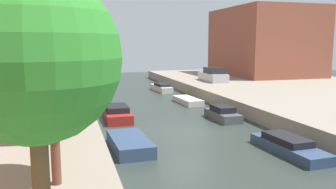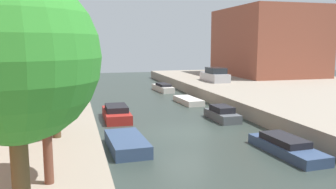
{
  "view_description": "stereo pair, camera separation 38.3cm",
  "coord_description": "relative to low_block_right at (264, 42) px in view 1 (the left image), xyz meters",
  "views": [
    {
      "loc": [
        -6.36,
        -18.27,
        5.07
      ],
      "look_at": [
        0.67,
        6.29,
        1.29
      ],
      "focal_mm": 37.28,
      "sensor_mm": 36.0,
      "label": 1
    },
    {
      "loc": [
        -5.99,
        -18.37,
        5.07
      ],
      "look_at": [
        0.67,
        6.29,
        1.29
      ],
      "focal_mm": 37.28,
      "sensor_mm": 36.0,
      "label": 2
    }
  ],
  "objects": [
    {
      "name": "ground_plane",
      "position": [
        -18.0,
        -21.89,
        -5.22
      ],
      "size": [
        84.0,
        84.0,
        0.0
      ],
      "primitive_type": "plane",
      "color": "#2D3833"
    },
    {
      "name": "low_block_right",
      "position": [
        0.0,
        0.0,
        0.0
      ],
      "size": [
        10.0,
        13.19,
        8.44
      ],
      "primitive_type": "cube",
      "color": "brown",
      "rests_on": "quay_right"
    },
    {
      "name": "street_tree_0",
      "position": [
        -24.82,
        -34.95,
        -0.39
      ],
      "size": [
        2.47,
        2.47,
        5.1
      ],
      "color": "brown",
      "rests_on": "quay_left"
    },
    {
      "name": "street_tree_1",
      "position": [
        -24.82,
        -29.97,
        -0.06
      ],
      "size": [
        2.92,
        2.92,
        5.64
      ],
      "color": "brown",
      "rests_on": "quay_left"
    },
    {
      "name": "street_tree_2",
      "position": [
        -24.82,
        -24.75,
        -0.44
      ],
      "size": [
        3.1,
        3.1,
        5.36
      ],
      "color": "brown",
      "rests_on": "quay_left"
    },
    {
      "name": "street_tree_3",
      "position": [
        -24.82,
        -19.16,
        -0.7
      ],
      "size": [
        2.24,
        2.24,
        4.68
      ],
      "color": "brown",
      "rests_on": "quay_left"
    },
    {
      "name": "street_tree_4",
      "position": [
        -24.82,
        -14.8,
        -0.73
      ],
      "size": [
        2.05,
        2.05,
        4.59
      ],
      "color": "brown",
      "rests_on": "quay_left"
    },
    {
      "name": "street_tree_5",
      "position": [
        -24.82,
        -9.53,
        -0.16
      ],
      "size": [
        2.48,
        2.48,
        5.35
      ],
      "color": "brown",
      "rests_on": "quay_left"
    },
    {
      "name": "parked_car",
      "position": [
        -9.37,
        -5.49,
        -3.59
      ],
      "size": [
        1.9,
        4.67,
        1.49
      ],
      "color": "#B7B7BC",
      "rests_on": "quay_right"
    },
    {
      "name": "moored_boat_left_2",
      "position": [
        -21.68,
        -24.08,
        -4.93
      ],
      "size": [
        1.8,
        3.86,
        0.59
      ],
      "color": "#33476B",
      "rests_on": "ground_plane"
    },
    {
      "name": "moored_boat_left_3",
      "position": [
        -21.37,
        -17.31,
        -4.81
      ],
      "size": [
        1.65,
        4.13,
        0.98
      ],
      "color": "maroon",
      "rests_on": "ground_plane"
    },
    {
      "name": "moored_boat_right_2",
      "position": [
        -14.65,
        -26.63,
        -4.9
      ],
      "size": [
        1.62,
        4.47,
        0.77
      ],
      "color": "#33476B",
      "rests_on": "ground_plane"
    },
    {
      "name": "moored_boat_right_3",
      "position": [
        -14.6,
        -19.28,
        -4.83
      ],
      "size": [
        1.4,
        3.22,
        0.94
      ],
      "color": "#4C5156",
      "rests_on": "ground_plane"
    },
    {
      "name": "moored_boat_right_4",
      "position": [
        -14.73,
        -12.55,
        -4.99
      ],
      "size": [
        1.65,
        3.82,
        0.46
      ],
      "color": "beige",
      "rests_on": "ground_plane"
    },
    {
      "name": "moored_boat_right_5",
      "position": [
        -14.94,
        -4.65,
        -4.86
      ],
      "size": [
        1.49,
        4.31,
        0.84
      ],
      "color": "beige",
      "rests_on": "ground_plane"
    }
  ]
}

